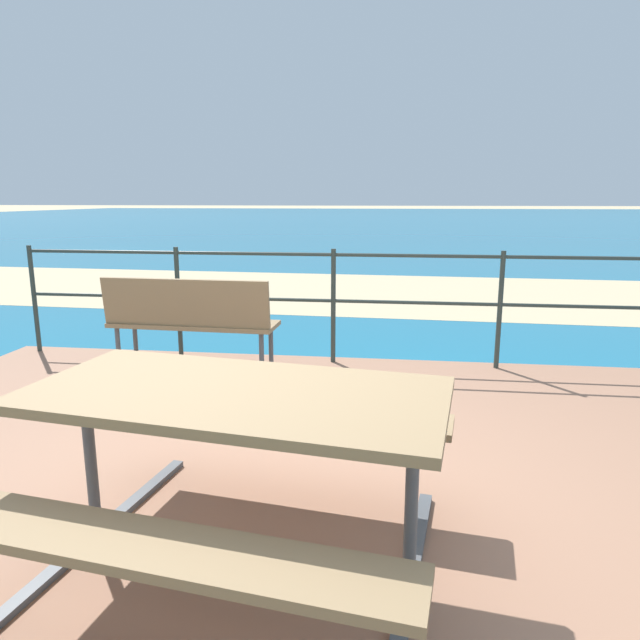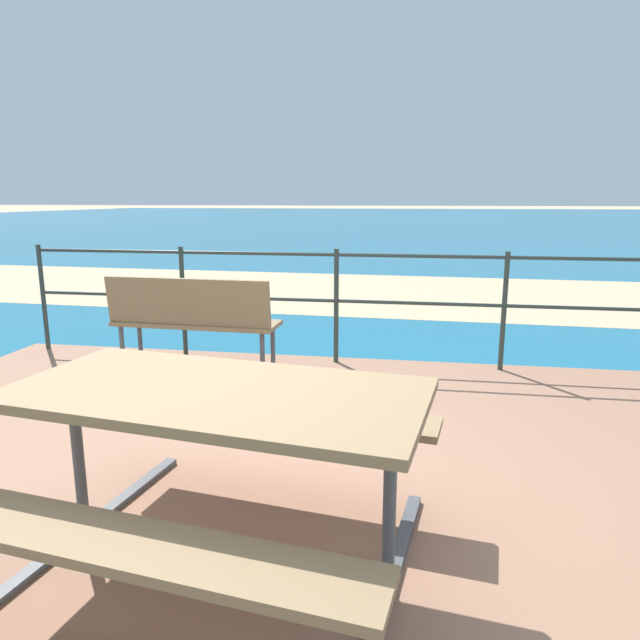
{
  "view_description": "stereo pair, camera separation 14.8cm",
  "coord_description": "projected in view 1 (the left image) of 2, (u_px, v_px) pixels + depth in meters",
  "views": [
    {
      "loc": [
        0.55,
        -2.63,
        1.55
      ],
      "look_at": [
        -0.02,
        1.65,
        0.63
      ],
      "focal_mm": 31.93,
      "sensor_mm": 36.0,
      "label": 1
    },
    {
      "loc": [
        0.7,
        -2.61,
        1.55
      ],
      "look_at": [
        -0.02,
        1.65,
        0.63
      ],
      "focal_mm": 31.93,
      "sensor_mm": 36.0,
      "label": 2
    }
  ],
  "objects": [
    {
      "name": "sea_water",
      "position": [
        389.0,
        220.0,
        41.71
      ],
      "size": [
        90.0,
        90.0,
        0.01
      ],
      "primitive_type": "cube",
      "color": "#196B8E",
      "rests_on": "ground"
    },
    {
      "name": "railing_fence",
      "position": [
        333.0,
        291.0,
        5.16
      ],
      "size": [
        5.94,
        0.04,
        1.05
      ],
      "color": "#2D3833",
      "rests_on": "patio_paving"
    },
    {
      "name": "beach_strip",
      "position": [
        361.0,
        292.0,
        9.59
      ],
      "size": [
        54.12,
        6.32,
        0.01
      ],
      "primitive_type": "cube",
      "rotation": [
        0.0,
        0.0,
        -0.04
      ],
      "color": "tan",
      "rests_on": "ground"
    },
    {
      "name": "ground_plane",
      "position": [
        282.0,
        504.0,
        2.95
      ],
      "size": [
        240.0,
        240.0,
        0.0
      ],
      "primitive_type": "plane",
      "color": "tan"
    },
    {
      "name": "picnic_table",
      "position": [
        236.0,
        431.0,
        2.25
      ],
      "size": [
        1.82,
        1.67,
        0.76
      ],
      "rotation": [
        0.0,
        0.0,
        -0.14
      ],
      "color": "#8C704C",
      "rests_on": "patio_paving"
    },
    {
      "name": "park_bench",
      "position": [
        190.0,
        317.0,
        4.73
      ],
      "size": [
        1.43,
        0.47,
        0.86
      ],
      "rotation": [
        0.0,
        0.0,
        3.1
      ],
      "color": "#8C704C",
      "rests_on": "patio_paving"
    },
    {
      "name": "patio_paving",
      "position": [
        281.0,
        499.0,
        2.94
      ],
      "size": [
        6.4,
        5.2,
        0.06
      ],
      "primitive_type": "cube",
      "color": "#996B51",
      "rests_on": "ground"
    }
  ]
}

